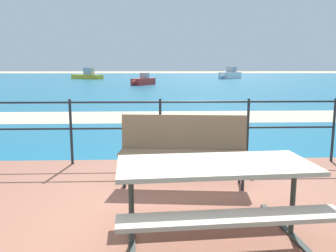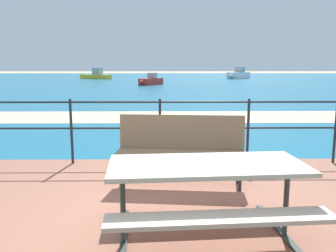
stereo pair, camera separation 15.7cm
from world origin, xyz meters
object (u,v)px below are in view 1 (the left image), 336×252
(boat_near, at_px, (87,76))
(boat_far, at_px, (230,75))
(boat_mid, at_px, (143,81))
(picnic_table, at_px, (215,180))
(park_bench, at_px, (183,143))

(boat_near, height_order, boat_far, boat_far)
(boat_near, height_order, boat_mid, boat_near)
(picnic_table, distance_m, boat_near, 45.86)
(boat_mid, bearing_deg, boat_far, 175.03)
(boat_near, xyz_separation_m, boat_mid, (8.07, -15.76, -0.09))
(park_bench, bearing_deg, boat_mid, 98.58)
(picnic_table, bearing_deg, boat_far, 73.40)
(boat_mid, bearing_deg, boat_near, -122.26)
(picnic_table, relative_size, park_bench, 1.06)
(picnic_table, bearing_deg, park_bench, 91.18)
(picnic_table, xyz_separation_m, park_bench, (-0.15, 1.62, -0.02))
(boat_far, bearing_deg, picnic_table, 24.26)
(boat_near, distance_m, boat_mid, 17.71)
(picnic_table, height_order, park_bench, park_bench)
(park_bench, distance_m, boat_far, 44.70)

